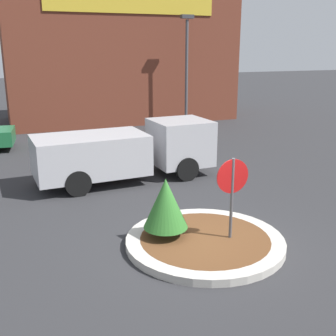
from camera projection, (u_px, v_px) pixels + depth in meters
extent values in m
plane|color=#2D2D30|center=(205.00, 245.00, 9.77)|extent=(120.00, 120.00, 0.00)
cylinder|color=#BCB7AD|center=(205.00, 241.00, 9.75)|extent=(3.67, 3.67, 0.17)
cylinder|color=brown|center=(205.00, 241.00, 9.75)|extent=(3.01, 3.01, 0.17)
cylinder|color=#4C4C51|center=(231.00, 203.00, 9.52)|extent=(0.07, 0.07, 2.07)
cylinder|color=#B71414|center=(233.00, 176.00, 9.34)|extent=(0.79, 0.03, 0.79)
cylinder|color=brown|center=(166.00, 231.00, 9.82)|extent=(0.08, 0.08, 0.21)
cone|color=#2D6B28|center=(166.00, 203.00, 9.63)|extent=(1.03, 1.03, 1.17)
cube|color=#B2B2B7|center=(180.00, 142.00, 15.04)|extent=(2.02, 2.00, 1.57)
cube|color=#B2B2B7|center=(91.00, 155.00, 13.78)|extent=(3.72, 2.18, 1.31)
cube|color=black|center=(197.00, 133.00, 15.23)|extent=(0.12, 1.71, 0.55)
cylinder|color=black|center=(165.00, 157.00, 15.99)|extent=(0.82, 0.26, 0.81)
cylinder|color=black|center=(187.00, 169.00, 14.36)|extent=(0.82, 0.26, 0.81)
cylinder|color=black|center=(66.00, 168.00, 14.50)|extent=(0.82, 0.26, 0.81)
cylinder|color=black|center=(78.00, 183.00, 12.87)|extent=(0.82, 0.26, 0.81)
cube|color=brown|center=(119.00, 59.00, 26.07)|extent=(13.52, 6.00, 7.42)
cube|color=gold|center=(133.00, 5.00, 22.57)|extent=(9.47, 0.08, 0.90)
cylinder|color=#4C4C51|center=(186.00, 75.00, 23.36)|extent=(0.16, 0.16, 5.84)
cube|color=#38383D|center=(187.00, 17.00, 22.51)|extent=(0.70, 0.30, 0.20)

